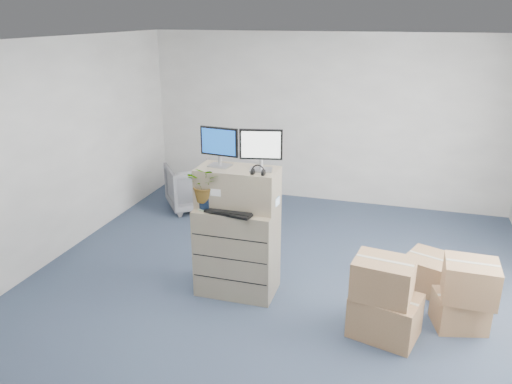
% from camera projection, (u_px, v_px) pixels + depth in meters
% --- Properties ---
extents(ground, '(7.00, 7.00, 0.00)m').
position_uv_depth(ground, '(269.00, 303.00, 5.59)').
color(ground, '#2A374C').
rests_on(ground, ground).
extents(wall_back, '(6.00, 0.02, 2.80)m').
position_uv_depth(wall_back, '(326.00, 120.00, 8.29)').
color(wall_back, '#B5B1AC').
rests_on(wall_back, ground).
extents(filing_cabinet_lower, '(0.89, 0.54, 1.04)m').
position_uv_depth(filing_cabinet_lower, '(237.00, 250.00, 5.69)').
color(filing_cabinet_lower, gray).
rests_on(filing_cabinet_lower, ground).
extents(filing_cabinet_upper, '(0.89, 0.45, 0.44)m').
position_uv_depth(filing_cabinet_upper, '(238.00, 188.00, 5.48)').
color(filing_cabinet_upper, gray).
rests_on(filing_cabinet_upper, filing_cabinet_lower).
extents(monitor_left, '(0.44, 0.19, 0.44)m').
position_uv_depth(monitor_left, '(219.00, 145.00, 5.40)').
color(monitor_left, '#99999E').
rests_on(monitor_left, filing_cabinet_upper).
extents(monitor_right, '(0.45, 0.22, 0.45)m').
position_uv_depth(monitor_right, '(261.00, 148.00, 5.25)').
color(monitor_right, '#99999E').
rests_on(monitor_right, filing_cabinet_upper).
extents(headphones, '(0.14, 0.02, 0.14)m').
position_uv_depth(headphones, '(258.00, 171.00, 5.19)').
color(headphones, black).
rests_on(headphones, filing_cabinet_upper).
extents(keyboard, '(0.56, 0.31, 0.03)m').
position_uv_depth(keyboard, '(230.00, 212.00, 5.37)').
color(keyboard, black).
rests_on(keyboard, filing_cabinet_lower).
extents(mouse, '(0.10, 0.07, 0.03)m').
position_uv_depth(mouse, '(262.00, 212.00, 5.36)').
color(mouse, silver).
rests_on(mouse, filing_cabinet_lower).
extents(water_bottle, '(0.08, 0.08, 0.29)m').
position_uv_depth(water_bottle, '(245.00, 196.00, 5.47)').
color(water_bottle, '#93969B').
rests_on(water_bottle, filing_cabinet_lower).
extents(phone_dock, '(0.06, 0.05, 0.13)m').
position_uv_depth(phone_dock, '(234.00, 201.00, 5.58)').
color(phone_dock, silver).
rests_on(phone_dock, filing_cabinet_lower).
extents(external_drive, '(0.20, 0.16, 0.06)m').
position_uv_depth(external_drive, '(266.00, 204.00, 5.54)').
color(external_drive, black).
rests_on(external_drive, filing_cabinet_lower).
extents(tissue_box, '(0.25, 0.15, 0.09)m').
position_uv_depth(tissue_box, '(267.00, 200.00, 5.45)').
color(tissue_box, '#3E84D5').
rests_on(tissue_box, external_drive).
extents(potted_plant, '(0.42, 0.45, 0.40)m').
position_uv_depth(potted_plant, '(206.00, 189.00, 5.42)').
color(potted_plant, '#8AA383').
rests_on(potted_plant, filing_cabinet_lower).
extents(office_chair, '(1.08, 1.07, 0.82)m').
position_uv_depth(office_chair, '(193.00, 184.00, 8.22)').
color(office_chair, '#5E5E63').
rests_on(office_chair, ground).
extents(cardboard_boxes, '(1.41, 1.76, 0.83)m').
position_uv_depth(cardboard_boxes, '(422.00, 291.00, 5.18)').
color(cardboard_boxes, '#996B49').
rests_on(cardboard_boxes, ground).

